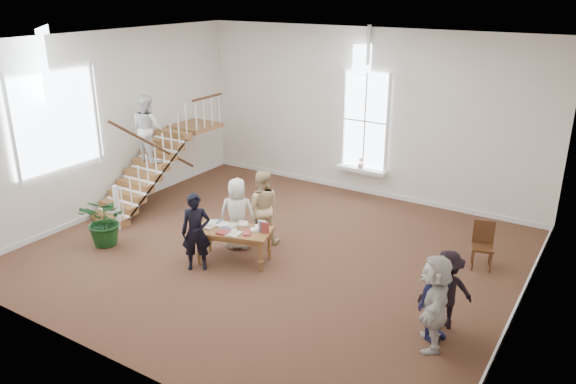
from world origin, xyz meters
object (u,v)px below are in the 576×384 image
Objects in this scene: elderly_woman at (237,214)px; woman_cluster_b at (446,290)px; side_chair at (483,242)px; police_officer at (196,232)px; woman_cluster_c at (434,302)px; floor_plant at (106,221)px; person_yellow at (262,207)px; library_table at (233,233)px; woman_cluster_a at (436,300)px.

elderly_woman is 4.88m from woman_cluster_b.
elderly_woman is 5.21m from side_chair.
police_officer is 5.88m from side_chair.
woman_cluster_c is at bearing -106.55° from side_chair.
woman_cluster_b is 1.22× the size of floor_plant.
police_officer is at bearing 5.19° from floor_plant.
floor_plant is (-2.86, -1.97, -0.27)m from person_yellow.
side_chair is (-0.02, 3.22, -0.26)m from woman_cluster_c.
floor_plant is (-2.89, -0.87, -0.08)m from library_table.
police_officer is 1.41× the size of floor_plant.
floor_plant is at bearing 179.88° from library_table.
woman_cluster_b is (0.03, 0.45, -0.03)m from woman_cluster_a.
floor_plant reaches higher than side_chair.
side_chair is at bearing 24.96° from floor_plant.
woman_cluster_a reaches higher than floor_plant.
person_yellow reaches higher than side_chair.
floor_plant is at bearing -106.94° from woman_cluster_c.
elderly_woman reaches higher than woman_cluster_b.
elderly_woman is (0.10, 1.25, -0.02)m from police_officer.
woman_cluster_c is at bearing 57.30° from woman_cluster_b.
person_yellow is 4.68m from woman_cluster_b.
person_yellow reaches higher than woman_cluster_a.
person_yellow reaches higher than floor_plant.
woman_cluster_a is at bearing -107.09° from side_chair.
side_chair is (4.48, 2.56, -0.10)m from library_table.
woman_cluster_c reaches higher than floor_plant.
police_officer is at bearing 57.35° from elderly_woman.
person_yellow is 4.87m from woman_cluster_c.
police_officer is 1.01× the size of woman_cluster_c.
floor_plant is at bearing 150.08° from police_officer.
police_officer reaches higher than woman_cluster_a.
side_chair is at bearing 174.06° from elderly_woman.
woman_cluster_c is 1.40× the size of floor_plant.
police_officer is (-0.43, -0.65, 0.16)m from library_table.
woman_cluster_a is 0.22m from woman_cluster_c.
library_table is 0.80m from police_officer.
person_yellow is 3.48m from floor_plant.
person_yellow is at bearing 34.64° from floor_plant.
police_officer reaches higher than woman_cluster_c.
floor_plant is 8.14m from side_chair.
library_table is 1.05× the size of police_officer.
floor_plant is (-2.46, -0.22, -0.24)m from police_officer.
police_officer is 4.94m from woman_cluster_c.
police_officer is at bearing -25.29° from woman_cluster_b.
woman_cluster_a is at bearing 131.72° from person_yellow.
woman_cluster_a is 0.45m from woman_cluster_b.
library_table is 4.51m from woman_cluster_b.
elderly_woman is at bearing 29.95° from floor_plant.
floor_plant is at bearing 110.97° from woman_cluster_a.
person_yellow is at bearing -149.04° from elderly_woman.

